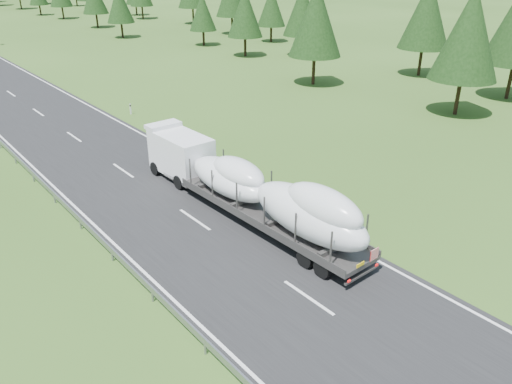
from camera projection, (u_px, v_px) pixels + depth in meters
ground at (308, 298)px, 21.41m from camera, size 400.00×400.00×0.00m
boat_truck at (250, 186)px, 27.03m from camera, size 2.75×17.85×3.78m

